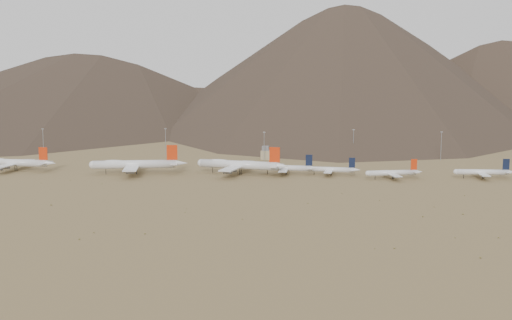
# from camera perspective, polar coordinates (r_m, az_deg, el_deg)

# --- Properties ---
(ground) EXTENTS (3000.00, 3000.00, 0.00)m
(ground) POSITION_cam_1_polar(r_m,az_deg,el_deg) (460.09, -4.72, -1.86)
(ground) COLOR olive
(ground) RESTS_ON ground
(mountain_ridge) EXTENTS (4400.00, 1000.00, 300.00)m
(mountain_ridge) POSITION_cam_1_polar(r_m,az_deg,el_deg) (1348.19, 3.77, 10.86)
(mountain_ridge) COLOR #433328
(mountain_ridge) RESTS_ON ground
(widebody_west) EXTENTS (65.11, 50.02, 19.33)m
(widebody_west) POSITION_cam_1_polar(r_m,az_deg,el_deg) (538.43, -20.66, -0.22)
(widebody_west) COLOR silver
(widebody_west) RESTS_ON ground
(widebody_centre) EXTENTS (73.10, 57.53, 22.09)m
(widebody_centre) POSITION_cam_1_polar(r_m,az_deg,el_deg) (496.43, -10.71, -0.37)
(widebody_centre) COLOR silver
(widebody_centre) RESTS_ON ground
(widebody_east) EXTENTS (73.08, 57.07, 21.87)m
(widebody_east) POSITION_cam_1_polar(r_m,az_deg,el_deg) (486.38, -1.49, -0.42)
(widebody_east) COLOR silver
(widebody_east) RESTS_ON ground
(narrowbody_a) EXTENTS (46.92, 33.47, 15.48)m
(narrowbody_a) POSITION_cam_1_polar(r_m,az_deg,el_deg) (486.95, 2.76, -0.71)
(narrowbody_a) COLOR silver
(narrowbody_a) RESTS_ON ground
(narrowbody_b) EXTENTS (42.08, 30.29, 13.88)m
(narrowbody_b) POSITION_cam_1_polar(r_m,az_deg,el_deg) (485.63, 6.75, -0.84)
(narrowbody_b) COLOR silver
(narrowbody_b) RESTS_ON ground
(narrowbody_c) EXTENTS (42.18, 31.28, 14.32)m
(narrowbody_c) POSITION_cam_1_polar(r_m,az_deg,el_deg) (476.33, 12.11, -1.11)
(narrowbody_c) COLOR silver
(narrowbody_c) RESTS_ON ground
(narrowbody_d) EXTENTS (44.58, 32.07, 14.71)m
(narrowbody_d) POSITION_cam_1_polar(r_m,az_deg,el_deg) (496.51, 19.56, -1.02)
(narrowbody_d) COLOR silver
(narrowbody_d) RESTS_ON ground
(control_tower) EXTENTS (8.00, 8.00, 12.00)m
(control_tower) POSITION_cam_1_polar(r_m,az_deg,el_deg) (571.30, 0.86, 0.58)
(control_tower) COLOR tan
(control_tower) RESTS_ON ground
(mast_far_west) EXTENTS (2.00, 0.60, 25.70)m
(mast_far_west) POSITION_cam_1_polar(r_m,az_deg,el_deg) (626.06, -18.39, 1.63)
(mast_far_west) COLOR gray
(mast_far_west) RESTS_ON ground
(mast_west) EXTENTS (2.00, 0.60, 25.70)m
(mast_west) POSITION_cam_1_polar(r_m,az_deg,el_deg) (602.22, -8.04, 1.73)
(mast_west) COLOR gray
(mast_west) RESTS_ON ground
(mast_centre) EXTENTS (2.00, 0.60, 25.70)m
(mast_centre) POSITION_cam_1_polar(r_m,az_deg,el_deg) (559.85, 0.73, 1.35)
(mast_centre) COLOR gray
(mast_centre) RESTS_ON ground
(mast_east) EXTENTS (2.00, 0.60, 25.70)m
(mast_east) POSITION_cam_1_polar(r_m,az_deg,el_deg) (591.57, 8.66, 1.61)
(mast_east) COLOR gray
(mast_east) RESTS_ON ground
(mast_far_east) EXTENTS (2.00, 0.60, 25.70)m
(mast_far_east) POSITION_cam_1_polar(r_m,az_deg,el_deg) (585.66, 16.14, 1.33)
(mast_far_east) COLOR gray
(mast_far_east) RESTS_ON ground
(desert_scrub) EXTENTS (426.02, 174.48, 0.79)m
(desert_scrub) POSITION_cam_1_polar(r_m,az_deg,el_deg) (354.27, 0.07, -4.69)
(desert_scrub) COLOR olive
(desert_scrub) RESTS_ON ground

